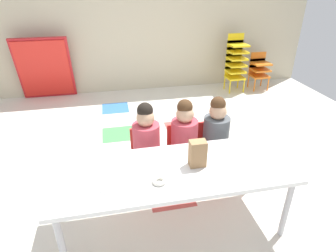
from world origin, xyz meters
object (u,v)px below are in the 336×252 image
Objects in this scene: kid_chair_yellow_stack at (236,60)px; paper_plate_center_table at (111,186)px; seated_child_far_right at (216,131)px; paper_plate_near_edge at (159,183)px; seated_child_near_camera at (146,139)px; folded_activity_table at (45,69)px; kid_chair_orange_stack at (259,68)px; craft_table at (174,174)px; donut_powdered_on_plate at (159,181)px; seated_child_middle_seat at (184,135)px; paper_bag_brown at (198,153)px.

kid_chair_yellow_stack is 3.95m from paper_plate_center_table.
seated_child_far_right reaches higher than paper_plate_near_edge.
paper_plate_near_edge is (-0.00, -0.73, 0.04)m from seated_child_near_camera.
kid_chair_orange_stack is at bearing -3.99° from folded_activity_table.
kid_chair_orange_stack reaches higher than paper_plate_center_table.
seated_child_far_right is (0.56, 0.58, 0.01)m from craft_table.
kid_chair_orange_stack reaches higher than paper_plate_near_edge.
kid_chair_orange_stack is at bearing 53.84° from seated_child_far_right.
seated_child_near_camera reaches higher than donut_powdered_on_plate.
seated_child_near_camera is at bearing 180.00° from seated_child_far_right.
seated_child_middle_seat is (0.38, 0.00, 0.00)m from seated_child_near_camera.
paper_bag_brown is 1.22× the size of paper_plate_near_edge.
kid_chair_yellow_stack is 9.33× the size of donut_powdered_on_plate.
folded_activity_table reaches higher than kid_chair_orange_stack.
kid_chair_orange_stack is at bearing 47.88° from paper_plate_center_table.
paper_bag_brown is (-1.68, -3.04, 0.13)m from kid_chair_yellow_stack.
donut_powdered_on_plate reaches higher than paper_plate_near_edge.
paper_plate_center_table is (-0.49, -0.12, 0.05)m from craft_table.
kid_chair_orange_stack is 3.89m from folded_activity_table.
donut_powdered_on_plate reaches higher than craft_table.
paper_bag_brown is 1.97× the size of donut_powdered_on_plate.
paper_plate_near_edge is at bearing -134.00° from craft_table.
craft_table is 8.56× the size of paper_bag_brown.
kid_chair_yellow_stack is at bearing 57.79° from donut_powdered_on_plate.
paper_plate_near_edge is at bearing 0.00° from donut_powdered_on_plate.
craft_table is 10.46× the size of paper_plate_near_edge.
seated_child_near_camera is at bearing -129.18° from kid_chair_yellow_stack.
paper_plate_near_edge is (-0.71, -0.73, 0.04)m from seated_child_far_right.
kid_chair_orange_stack is 3.75m from paper_bag_brown.
donut_powdered_on_plate is (0.35, -0.03, 0.02)m from paper_plate_center_table.
donut_powdered_on_plate is (-0.14, -0.15, 0.07)m from craft_table.
paper_bag_brown is (0.33, -0.57, 0.15)m from seated_child_near_camera.
donut_powdered_on_plate is at bearing -134.00° from craft_table.
donut_powdered_on_plate is (-0.00, -0.73, 0.06)m from seated_child_near_camera.
seated_child_far_right reaches higher than donut_powdered_on_plate.
kid_chair_yellow_stack is 0.53m from kid_chair_orange_stack.
craft_table is 2.77× the size of kid_chair_orange_stack.
seated_child_near_camera reaches higher than paper_plate_near_edge.
seated_child_far_right is 0.88× the size of kid_chair_yellow_stack.
kid_chair_yellow_stack is 5.78× the size of paper_plate_near_edge.
paper_plate_near_edge is 0.35m from paper_plate_center_table.
craft_table is at bearing -127.84° from kid_chair_orange_stack.
donut_powdered_on_plate is at bearing -122.21° from kid_chair_yellow_stack.
donut_powdered_on_plate is (-0.38, -0.73, 0.06)m from seated_child_middle_seat.
donut_powdered_on_plate is at bearing -90.29° from seated_child_near_camera.
folded_activity_table is (-2.08, 2.74, -0.02)m from seated_child_far_right.
kid_chair_orange_stack is at bearing 51.84° from donut_powdered_on_plate.
kid_chair_yellow_stack is (2.01, 2.47, 0.02)m from seated_child_near_camera.
seated_child_near_camera is at bearing 180.00° from seated_child_middle_seat.
seated_child_near_camera is 0.73m from donut_powdered_on_plate.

